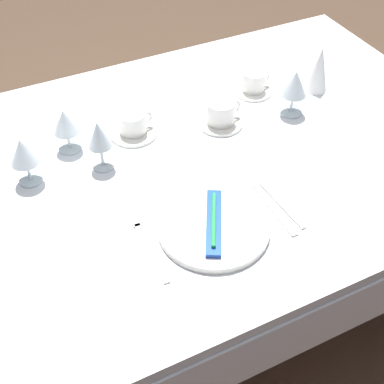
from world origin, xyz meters
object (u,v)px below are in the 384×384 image
at_px(coffee_cup_right, 133,122).
at_px(coffee_cup_far, 254,81).
at_px(coffee_cup_left, 221,111).
at_px(fork_outer, 147,244).
at_px(wine_glass_right, 295,85).
at_px(dinner_plate, 214,226).
at_px(spoon_soup, 271,194).
at_px(wine_glass_centre, 23,153).
at_px(toothbrush_package, 214,222).
at_px(wine_glass_left, 99,137).
at_px(wine_glass_far, 65,123).
at_px(dinner_knife, 271,205).
at_px(napkin_folded, 319,69).

height_order(coffee_cup_right, coffee_cup_far, coffee_cup_far).
relative_size(coffee_cup_left, coffee_cup_far, 1.13).
xyz_separation_m(fork_outer, wine_glass_right, (0.60, 0.30, 0.10)).
bearing_deg(coffee_cup_right, dinner_plate, -85.20).
height_order(spoon_soup, wine_glass_centre, wine_glass_centre).
bearing_deg(toothbrush_package, wine_glass_centre, 134.42).
xyz_separation_m(wine_glass_left, wine_glass_far, (-0.06, 0.11, -0.01)).
distance_m(coffee_cup_right, wine_glass_right, 0.49).
distance_m(toothbrush_package, wine_glass_left, 0.38).
height_order(dinner_plate, toothbrush_package, toothbrush_package).
bearing_deg(coffee_cup_far, fork_outer, -141.19).
distance_m(coffee_cup_far, wine_glass_right, 0.17).
bearing_deg(coffee_cup_far, spoon_soup, -114.98).
relative_size(wine_glass_right, wine_glass_far, 1.11).
relative_size(coffee_cup_left, coffee_cup_right, 1.06).
distance_m(toothbrush_package, coffee_cup_right, 0.44).
bearing_deg(wine_glass_centre, toothbrush_package, -45.58).
height_order(dinner_plate, coffee_cup_left, coffee_cup_left).
bearing_deg(wine_glass_left, dinner_knife, -44.65).
distance_m(coffee_cup_left, napkin_folded, 0.37).
relative_size(spoon_soup, wine_glass_left, 1.49).
relative_size(coffee_cup_right, wine_glass_far, 0.78).
distance_m(dinner_plate, toothbrush_package, 0.02).
bearing_deg(coffee_cup_far, coffee_cup_right, -175.28).
distance_m(coffee_cup_left, wine_glass_far, 0.45).
bearing_deg(spoon_soup, wine_glass_left, 140.32).
bearing_deg(wine_glass_left, coffee_cup_left, 4.44).
height_order(fork_outer, coffee_cup_left, coffee_cup_left).
distance_m(dinner_knife, wine_glass_centre, 0.65).
bearing_deg(napkin_folded, fork_outer, -153.57).
relative_size(toothbrush_package, coffee_cup_left, 1.86).
relative_size(dinner_plate, coffee_cup_left, 2.52).
height_order(coffee_cup_right, napkin_folded, napkin_folded).
height_order(toothbrush_package, coffee_cup_left, coffee_cup_left).
bearing_deg(wine_glass_right, coffee_cup_left, 168.67).
relative_size(dinner_plate, spoon_soup, 1.24).
distance_m(spoon_soup, wine_glass_left, 0.47).
height_order(wine_glass_centre, napkin_folded, napkin_folded).
height_order(wine_glass_left, wine_glass_right, wine_glass_left).
height_order(fork_outer, wine_glass_far, wine_glass_far).
bearing_deg(toothbrush_package, coffee_cup_right, 94.80).
relative_size(wine_glass_centre, wine_glass_right, 0.95).
xyz_separation_m(dinner_knife, spoon_soup, (0.02, 0.03, 0.00)).
xyz_separation_m(dinner_knife, coffee_cup_left, (0.05, 0.36, 0.04)).
bearing_deg(wine_glass_right, spoon_soup, -131.09).
distance_m(dinner_plate, napkin_folded, 0.70).
relative_size(toothbrush_package, spoon_soup, 0.91).
bearing_deg(wine_glass_centre, fork_outer, -60.42).
xyz_separation_m(dinner_plate, wine_glass_left, (-0.17, 0.34, 0.09)).
bearing_deg(coffee_cup_right, napkin_folded, -3.88).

